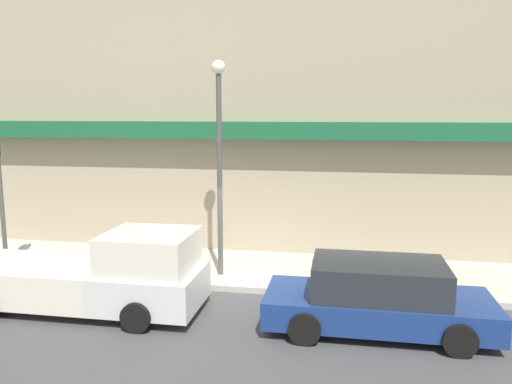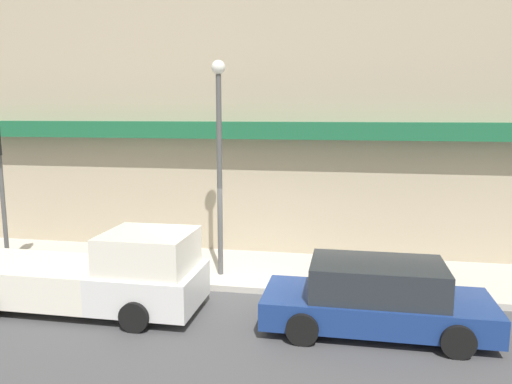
% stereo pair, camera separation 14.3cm
% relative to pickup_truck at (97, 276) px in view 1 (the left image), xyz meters
% --- Properties ---
extents(ground_plane, '(80.00, 80.00, 0.00)m').
position_rel_pickup_truck_xyz_m(ground_plane, '(2.69, 1.60, -0.80)').
color(ground_plane, '#424244').
extents(sidewalk, '(36.00, 3.26, 0.16)m').
position_rel_pickup_truck_xyz_m(sidewalk, '(2.69, 3.23, -0.72)').
color(sidewalk, '#B7B2A8').
rests_on(sidewalk, ground).
extents(building, '(19.80, 3.80, 10.90)m').
position_rel_pickup_truck_xyz_m(building, '(2.71, 6.34, 4.30)').
color(building, tan).
rests_on(building, ground).
extents(pickup_truck, '(5.61, 2.13, 1.86)m').
position_rel_pickup_truck_xyz_m(pickup_truck, '(0.00, 0.00, 0.00)').
color(pickup_truck, silver).
rests_on(pickup_truck, ground).
extents(parked_car, '(4.61, 2.03, 1.46)m').
position_rel_pickup_truck_xyz_m(parked_car, '(6.22, -0.00, -0.09)').
color(parked_car, navy).
rests_on(parked_car, ground).
extents(fire_hydrant, '(0.18, 0.18, 0.68)m').
position_rel_pickup_truck_xyz_m(fire_hydrant, '(4.82, 2.18, -0.31)').
color(fire_hydrant, '#196633').
rests_on(fire_hydrant, sidewalk).
extents(street_lamp, '(0.36, 0.36, 5.61)m').
position_rel_pickup_truck_xyz_m(street_lamp, '(2.26, 2.49, 2.86)').
color(street_lamp, '#4C4C4C').
rests_on(street_lamp, sidewalk).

